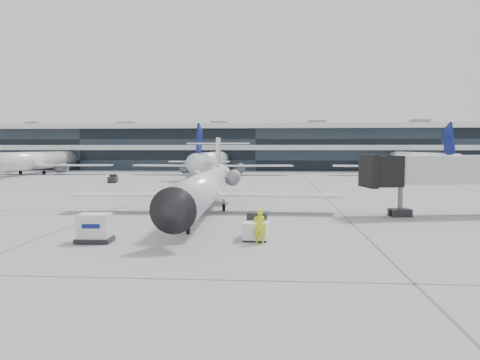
# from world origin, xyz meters

# --- Properties ---
(ground) EXTENTS (220.00, 220.00, 0.00)m
(ground) POSITION_xyz_m (0.00, 0.00, 0.00)
(ground) COLOR gray
(ground) RESTS_ON ground
(terminal) EXTENTS (170.00, 22.00, 10.00)m
(terminal) POSITION_xyz_m (0.00, 82.00, 5.00)
(terminal) COLOR black
(terminal) RESTS_ON ground
(bg_jet_left) EXTENTS (32.00, 40.00, 9.60)m
(bg_jet_left) POSITION_xyz_m (-45.00, 55.00, 0.00)
(bg_jet_left) COLOR silver
(bg_jet_left) RESTS_ON ground
(bg_jet_center) EXTENTS (32.00, 40.00, 9.60)m
(bg_jet_center) POSITION_xyz_m (-8.00, 55.00, 0.00)
(bg_jet_center) COLOR silver
(bg_jet_center) RESTS_ON ground
(bg_jet_right) EXTENTS (32.00, 40.00, 9.60)m
(bg_jet_right) POSITION_xyz_m (32.00, 55.00, 0.00)
(bg_jet_right) COLOR silver
(bg_jet_right) RESTS_ON ground
(regional_jet) EXTENTS (22.87, 28.47, 6.58)m
(regional_jet) POSITION_xyz_m (-1.45, 0.07, 2.25)
(regional_jet) COLOR silver
(regional_jet) RESTS_ON ground
(jet_bridge) EXTENTS (15.73, 5.77, 5.06)m
(jet_bridge) POSITION_xyz_m (20.04, 0.17, 3.69)
(jet_bridge) COLOR silver
(jet_bridge) RESTS_ON ground
(ramp_worker) EXTENTS (0.78, 0.54, 2.04)m
(ramp_worker) POSITION_xyz_m (3.48, -12.54, 1.02)
(ramp_worker) COLOR #E5F419
(ramp_worker) RESTS_ON ground
(baggage_tug) EXTENTS (1.61, 2.53, 1.55)m
(baggage_tug) POSITION_xyz_m (3.24, -10.93, 0.69)
(baggage_tug) COLOR white
(baggage_tug) RESTS_ON ground
(cargo_uld) EXTENTS (2.08, 1.58, 1.64)m
(cargo_uld) POSITION_xyz_m (-6.15, -12.73, 0.83)
(cargo_uld) COLOR black
(cargo_uld) RESTS_ON ground
(traffic_cone) EXTENTS (0.39, 0.39, 0.49)m
(traffic_cone) POSITION_xyz_m (-8.59, 13.63, 0.23)
(traffic_cone) COLOR orange
(traffic_cone) RESTS_ON ground
(far_tug) EXTENTS (1.45, 2.19, 1.31)m
(far_tug) POSITION_xyz_m (-20.97, 32.57, 0.59)
(far_tug) COLOR black
(far_tug) RESTS_ON ground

